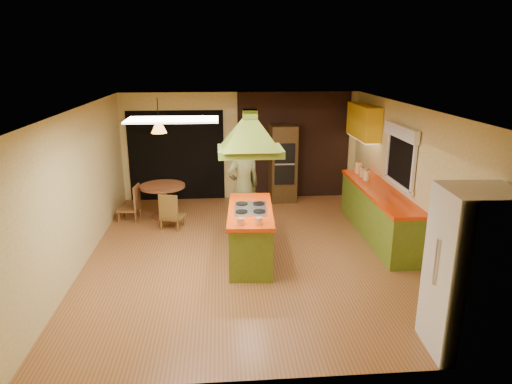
{
  "coord_description": "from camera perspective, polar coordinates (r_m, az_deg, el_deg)",
  "views": [
    {
      "loc": [
        -0.48,
        -7.28,
        3.3
      ],
      "look_at": [
        0.09,
        -0.16,
        1.15
      ],
      "focal_mm": 32.0,
      "sensor_mm": 36.0,
      "label": 1
    }
  ],
  "objects": [
    {
      "name": "ground",
      "position": [
        8.01,
        -0.72,
        -7.59
      ],
      "size": [
        6.5,
        6.5,
        0.0
      ],
      "primitive_type": "plane",
      "color": "#965C31",
      "rests_on": "ground"
    },
    {
      "name": "room_walls",
      "position": [
        7.58,
        -0.75,
        1.05
      ],
      "size": [
        5.5,
        6.5,
        6.5
      ],
      "color": "beige",
      "rests_on": "ground"
    },
    {
      "name": "ceiling_plane",
      "position": [
        7.34,
        -0.79,
        10.48
      ],
      "size": [
        6.5,
        6.5,
        0.0
      ],
      "primitive_type": "plane",
      "rotation": [
        3.14,
        0.0,
        0.0
      ],
      "color": "silver",
      "rests_on": "room_walls"
    },
    {
      "name": "brick_panel",
      "position": [
        10.85,
        4.73,
        5.79
      ],
      "size": [
        2.64,
        0.03,
        2.5
      ],
      "primitive_type": "cube",
      "color": "#381E14",
      "rests_on": "ground"
    },
    {
      "name": "nook_opening",
      "position": [
        10.8,
        -9.9,
        4.46
      ],
      "size": [
        2.2,
        0.03,
        2.1
      ],
      "primitive_type": "cube",
      "color": "black",
      "rests_on": "ground"
    },
    {
      "name": "right_counter",
      "position": [
        8.88,
        15.0,
        -2.5
      ],
      "size": [
        0.62,
        3.05,
        0.92
      ],
      "color": "olive",
      "rests_on": "ground"
    },
    {
      "name": "upper_cabinets",
      "position": [
        10.05,
        13.3,
        8.58
      ],
      "size": [
        0.34,
        1.4,
        0.7
      ],
      "primitive_type": "cube",
      "color": "yellow",
      "rests_on": "room_walls"
    },
    {
      "name": "window_right",
      "position": [
        8.45,
        17.69,
        5.53
      ],
      "size": [
        0.12,
        1.35,
        1.06
      ],
      "color": "black",
      "rests_on": "room_walls"
    },
    {
      "name": "fluor_panel",
      "position": [
        6.17,
        -10.4,
        8.88
      ],
      "size": [
        1.2,
        0.6,
        0.03
      ],
      "primitive_type": "cube",
      "color": "white",
      "rests_on": "ceiling_plane"
    },
    {
      "name": "kitchen_island",
      "position": [
        7.6,
        -0.69,
        -5.27
      ],
      "size": [
        0.83,
        1.82,
        0.91
      ],
      "rotation": [
        0.0,
        0.0,
        -0.06
      ],
      "color": "olive",
      "rests_on": "ground"
    },
    {
      "name": "range_hood",
      "position": [
        7.12,
        -0.75,
        8.27
      ],
      "size": [
        1.02,
        0.74,
        0.79
      ],
      "rotation": [
        0.0,
        0.0,
        0.01
      ],
      "color": "olive",
      "rests_on": "ceiling_plane"
    },
    {
      "name": "man",
      "position": [
        8.61,
        -1.6,
        0.69
      ],
      "size": [
        0.79,
        0.66,
        1.84
      ],
      "primitive_type": "imported",
      "rotation": [
        0.0,
        0.0,
        3.53
      ],
      "color": "brown",
      "rests_on": "ground"
    },
    {
      "name": "refrigerator",
      "position": [
        5.69,
        25.29,
        -9.13
      ],
      "size": [
        0.84,
        0.8,
        1.95
      ],
      "primitive_type": "cube",
      "rotation": [
        0.0,
        0.0,
        -0.06
      ],
      "color": "white",
      "rests_on": "ground"
    },
    {
      "name": "wall_oven",
      "position": [
        10.61,
        3.37,
        3.58
      ],
      "size": [
        0.61,
        0.62,
        1.78
      ],
      "rotation": [
        0.0,
        0.0,
        0.05
      ],
      "color": "#4D3518",
      "rests_on": "ground"
    },
    {
      "name": "dining_table",
      "position": [
        9.75,
        -11.55,
        -0.35
      ],
      "size": [
        0.94,
        0.94,
        0.71
      ],
      "rotation": [
        0.0,
        0.0,
        0.01
      ],
      "color": "brown",
      "rests_on": "ground"
    },
    {
      "name": "chair_left",
      "position": [
        9.8,
        -15.64,
        -1.28
      ],
      "size": [
        0.45,
        0.45,
        0.75
      ],
      "primitive_type": null,
      "rotation": [
        0.0,
        0.0,
        -1.68
      ],
      "color": "brown",
      "rests_on": "ground"
    },
    {
      "name": "chair_near",
      "position": [
        9.14,
        -10.41,
        -2.25
      ],
      "size": [
        0.51,
        0.51,
        0.74
      ],
      "primitive_type": null,
      "rotation": [
        0.0,
        0.0,
        2.83
      ],
      "color": "brown",
      "rests_on": "ground"
    },
    {
      "name": "pendant_lamp",
      "position": [
        9.44,
        -12.05,
        7.84
      ],
      "size": [
        0.33,
        0.33,
        0.2
      ],
      "primitive_type": "cone",
      "rotation": [
        0.0,
        0.0,
        0.05
      ],
      "color": "#FF9E3F",
      "rests_on": "ceiling_plane"
    },
    {
      "name": "canister_large",
      "position": [
        9.82,
        12.66,
        2.92
      ],
      "size": [
        0.14,
        0.14,
        0.21
      ],
      "primitive_type": "cylinder",
      "rotation": [
        0.0,
        0.0,
        -0.0
      ],
      "color": "#EFE4C0",
      "rests_on": "right_counter"
    },
    {
      "name": "canister_medium",
      "position": [
        9.28,
        13.68,
        1.99
      ],
      "size": [
        0.17,
        0.17,
        0.18
      ],
      "primitive_type": "cylinder",
      "rotation": [
        0.0,
        0.0,
        0.42
      ],
      "color": "#FFF7CD",
      "rests_on": "right_counter"
    },
    {
      "name": "canister_small",
      "position": [
        9.52,
        13.21,
        2.37
      ],
      "size": [
        0.15,
        0.15,
        0.18
      ],
      "primitive_type": "cylinder",
      "rotation": [
        0.0,
        0.0,
        0.16
      ],
      "color": "beige",
      "rests_on": "right_counter"
    }
  ]
}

